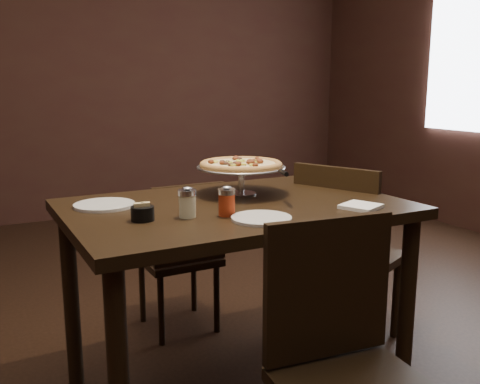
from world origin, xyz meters
name	(u,v)px	position (x,y,z in m)	size (l,w,h in m)	color
room	(269,62)	(0.06, 0.03, 1.40)	(6.04, 7.04, 2.84)	black
dining_table	(235,230)	(-0.09, 0.02, 0.73)	(1.34, 0.90, 0.84)	black
pizza_stand	(241,165)	(0.01, 0.17, 0.97)	(0.39, 0.39, 0.16)	silver
parmesan_shaker	(187,203)	(-0.35, -0.10, 0.89)	(0.07, 0.07, 0.12)	beige
pepper_flake_shaker	(227,201)	(-0.21, -0.15, 0.89)	(0.06, 0.06, 0.11)	maroon
packet_caddy	(142,213)	(-0.51, -0.07, 0.87)	(0.08, 0.08, 0.06)	black
napkin_stack	(361,206)	(0.30, -0.28, 0.85)	(0.13, 0.13, 0.01)	white
plate_left	(104,205)	(-0.58, 0.21, 0.84)	(0.24, 0.24, 0.01)	silver
plate_near	(261,218)	(-0.13, -0.26, 0.84)	(0.22, 0.22, 0.01)	silver
serving_spatula	(283,173)	(0.07, -0.08, 0.97)	(0.14, 0.14, 0.02)	silver
chair_far	(182,251)	(-0.08, 0.65, 0.45)	(0.39, 0.39, 0.83)	black
chair_near	(347,363)	(-0.11, -0.73, 0.50)	(0.47, 0.47, 0.92)	black
chair_side	(345,249)	(0.58, 0.14, 0.51)	(0.58, 0.58, 0.94)	black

